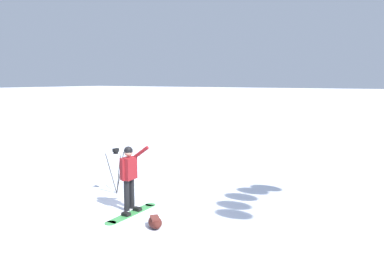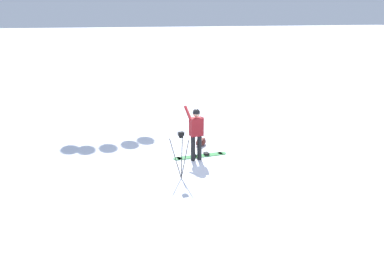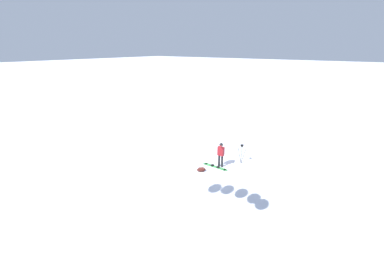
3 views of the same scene
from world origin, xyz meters
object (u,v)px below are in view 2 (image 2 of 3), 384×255
(snowboarder, at_px, (196,129))
(gear_bag_large, at_px, (201,142))
(camera_tripod, at_px, (181,146))
(snowboard, at_px, (200,156))

(snowboarder, bearing_deg, gear_bag_large, -26.27)
(gear_bag_large, height_order, camera_tripod, camera_tripod)
(camera_tripod, bearing_deg, snowboard, -36.60)
(snowboarder, distance_m, camera_tripod, 1.55)
(snowboard, relative_size, gear_bag_large, 2.92)
(snowboarder, relative_size, camera_tripod, 1.24)
(snowboarder, height_order, snowboard, snowboarder)
(gear_bag_large, bearing_deg, camera_tripod, 148.97)
(snowboard, bearing_deg, gear_bag_large, -21.52)
(snowboarder, distance_m, snowboard, 1.06)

